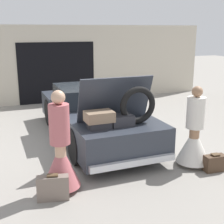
{
  "coord_description": "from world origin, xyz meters",
  "views": [
    {
      "loc": [
        -2.28,
        -7.12,
        2.63
      ],
      "look_at": [
        0.0,
        -1.28,
        0.97
      ],
      "focal_mm": 50.0,
      "sensor_mm": 36.0,
      "label": 1
    }
  ],
  "objects_px": {
    "person_right": "(194,138)",
    "suitcase_beside_right_person": "(215,163)",
    "suitcase_beside_left_person": "(53,188)",
    "person_left": "(61,156)",
    "car": "(93,115)"
  },
  "relations": [
    {
      "from": "person_right",
      "to": "suitcase_beside_right_person",
      "type": "relative_size",
      "value": 3.74
    },
    {
      "from": "person_left",
      "to": "person_right",
      "type": "height_order",
      "value": "person_left"
    },
    {
      "from": "person_left",
      "to": "suitcase_beside_right_person",
      "type": "xyz_separation_m",
      "value": [
        2.89,
        -0.34,
        -0.45
      ]
    },
    {
      "from": "person_left",
      "to": "person_right",
      "type": "xyz_separation_m",
      "value": [
        2.66,
        0.05,
        -0.05
      ]
    },
    {
      "from": "suitcase_beside_left_person",
      "to": "suitcase_beside_right_person",
      "type": "xyz_separation_m",
      "value": [
        3.09,
        -0.08,
        -0.05
      ]
    },
    {
      "from": "suitcase_beside_right_person",
      "to": "person_right",
      "type": "bearing_deg",
      "value": 120.35
    },
    {
      "from": "person_right",
      "to": "suitcase_beside_left_person",
      "type": "bearing_deg",
      "value": 106.44
    },
    {
      "from": "car",
      "to": "suitcase_beside_right_person",
      "type": "height_order",
      "value": "car"
    },
    {
      "from": "suitcase_beside_left_person",
      "to": "suitcase_beside_right_person",
      "type": "distance_m",
      "value": 3.09
    },
    {
      "from": "person_right",
      "to": "suitcase_beside_right_person",
      "type": "xyz_separation_m",
      "value": [
        0.23,
        -0.39,
        -0.4
      ]
    },
    {
      "from": "person_left",
      "to": "suitcase_beside_left_person",
      "type": "relative_size",
      "value": 3.28
    },
    {
      "from": "person_left",
      "to": "person_right",
      "type": "bearing_deg",
      "value": 99.25
    },
    {
      "from": "suitcase_beside_left_person",
      "to": "suitcase_beside_right_person",
      "type": "relative_size",
      "value": 1.22
    },
    {
      "from": "car",
      "to": "suitcase_beside_left_person",
      "type": "relative_size",
      "value": 9.08
    },
    {
      "from": "car",
      "to": "suitcase_beside_left_person",
      "type": "distance_m",
      "value": 3.05
    }
  ]
}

